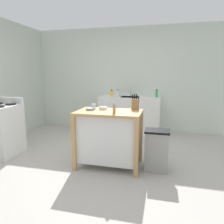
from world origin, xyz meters
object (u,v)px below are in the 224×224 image
Objects in this scene: bottle_spray_cleaner at (157,94)px; bowl_ceramic_small at (90,109)px; stove at (1,130)px; bottle_dish_soap at (112,93)px; knife_block at (135,104)px; bottle_hand_soap at (118,93)px; bowl_stoneware_deep at (103,108)px; kitchen_island at (109,135)px; drinking_cup at (94,107)px; sink_faucet at (131,92)px; pepper_grinder at (114,109)px; trash_bin at (156,150)px.

bowl_ceramic_small is at bearing -115.09° from bottle_spray_cleaner.
bottle_dish_soap is at bearing 51.08° from stove.
knife_block reaches higher than bottle_hand_soap.
bottle_spray_cleaner is at bearing 68.02° from bowl_stoneware_deep.
bottle_hand_soap reaches higher than bowl_ceramic_small.
bottle_hand_soap is at bearing 179.27° from bottle_spray_cleaner.
bottle_hand_soap reaches higher than stove.
bottle_spray_cleaner reaches higher than bowl_ceramic_small.
kitchen_island is 5.91× the size of bottle_dish_soap.
bottle_dish_soap reaches higher than drinking_cup.
bowl_stoneware_deep is (-0.13, 0.11, 0.41)m from kitchen_island.
bowl_ceramic_small is 0.58× the size of sink_faucet.
pepper_grinder is 0.83× the size of bottle_spray_cleaner.
pepper_grinder reaches higher than stove.
sink_faucet is (-0.72, 2.11, 0.69)m from trash_bin.
kitchen_island is 11.66× the size of drinking_cup.
bottle_spray_cleaner is (0.63, -0.08, -0.02)m from sink_faucet.
knife_block is at bearing -69.65° from bottle_hand_soap.
pepper_grinder is at bearing -4.92° from stove.
bottle_hand_soap is at bearing 100.83° from pepper_grinder.
knife_block is 2.46m from stove.
bowl_stoneware_deep is 0.20× the size of trash_bin.
bowl_stoneware_deep is 0.65× the size of bottle_spray_cleaner.
bowl_stoneware_deep is 0.21m from bowl_ceramic_small.
drinking_cup is (-0.28, 0.12, 0.43)m from kitchen_island.
kitchen_island is 2.18m from sink_faucet.
sink_faucet is at bearing 89.61° from kitchen_island.
kitchen_island is 6.32× the size of pepper_grinder.
knife_block reaches higher than bowl_ceramic_small.
knife_block is 1.93m from sink_faucet.
bowl_stoneware_deep is 0.16m from drinking_cup.
bottle_spray_cleaner is (0.95, 2.04, 0.08)m from bowl_ceramic_small.
trash_bin is (0.86, -0.11, -0.59)m from bowl_stoneware_deep.
bowl_stoneware_deep is 1.45× the size of drinking_cup.
stove is at bearing 175.08° from pepper_grinder.
pepper_grinder is at bearing -23.43° from bowl_ceramic_small.
pepper_grinder is 0.72× the size of sink_faucet.
pepper_grinder is at bearing -162.27° from trash_bin.
stove is (-2.66, -2.04, -0.53)m from bottle_spray_cleaner.
stove is at bearing -179.77° from trash_bin.
bowl_ceramic_small is (-0.30, -0.00, 0.41)m from kitchen_island.
bowl_ceramic_small is (-0.18, -0.12, -0.00)m from bowl_stoneware_deep.
drinking_cup is (0.02, 0.12, 0.02)m from bowl_ceramic_small.
drinking_cup is at bearing -89.52° from bottle_hand_soap.
kitchen_island is 4.53× the size of sink_faucet.
bottle_dish_soap is (-1.18, 1.94, 0.66)m from trash_bin.
bottle_hand_soap is (0.00, 2.05, 0.07)m from bowl_ceramic_small.
bottle_spray_cleaner is (0.27, 1.82, 0.01)m from knife_block.
knife_block reaches higher than bottle_dish_soap.
knife_block reaches higher than kitchen_island.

